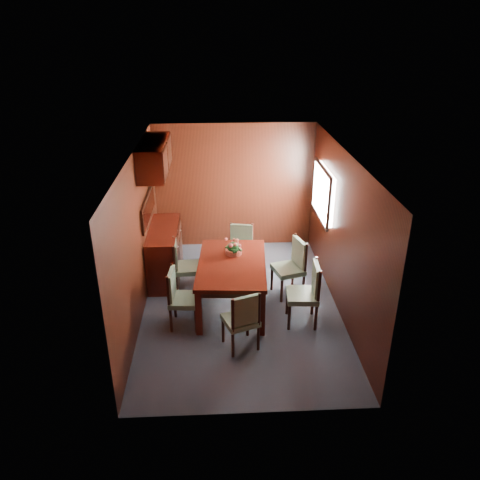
{
  "coord_description": "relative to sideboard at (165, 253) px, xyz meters",
  "views": [
    {
      "loc": [
        -0.33,
        -6.23,
        4.04
      ],
      "look_at": [
        0.0,
        0.17,
        1.05
      ],
      "focal_mm": 35.0,
      "sensor_mm": 36.0,
      "label": 1
    }
  ],
  "objects": [
    {
      "name": "chair_left_near",
      "position": [
        0.35,
        -1.48,
        0.05
      ],
      "size": [
        0.45,
        0.46,
        0.91
      ],
      "rotation": [
        0.0,
        0.0,
        -1.65
      ],
      "color": "black",
      "rests_on": "ground"
    },
    {
      "name": "sideboard",
      "position": [
        0.0,
        0.0,
        0.0
      ],
      "size": [
        0.48,
        1.4,
        0.9
      ],
      "primitive_type": "cube",
      "color": "black",
      "rests_on": "ground"
    },
    {
      "name": "ground",
      "position": [
        1.25,
        -1.0,
        -0.45
      ],
      "size": [
        4.5,
        4.5,
        0.0
      ],
      "primitive_type": "plane",
      "color": "#343A46",
      "rests_on": "ground"
    },
    {
      "name": "chair_foot",
      "position": [
        1.31,
        0.07,
        0.05
      ],
      "size": [
        0.49,
        0.48,
        0.89
      ],
      "rotation": [
        0.0,
        0.0,
        2.96
      ],
      "color": "black",
      "rests_on": "ground"
    },
    {
      "name": "chair_left_far",
      "position": [
        0.33,
        -0.53,
        0.06
      ],
      "size": [
        0.45,
        0.47,
        0.92
      ],
      "rotation": [
        0.0,
        0.0,
        -1.48
      ],
      "color": "black",
      "rests_on": "ground"
    },
    {
      "name": "dining_table",
      "position": [
        1.12,
        -1.0,
        0.2
      ],
      "size": [
        1.12,
        1.68,
        0.76
      ],
      "rotation": [
        0.0,
        0.0,
        -0.07
      ],
      "color": "black",
      "rests_on": "ground"
    },
    {
      "name": "room_shell",
      "position": [
        1.15,
        -0.67,
        1.18
      ],
      "size": [
        3.06,
        4.52,
        2.41
      ],
      "color": "black",
      "rests_on": "ground"
    },
    {
      "name": "chair_right_near",
      "position": [
        2.19,
        -1.5,
        0.09
      ],
      "size": [
        0.48,
        0.49,
        0.97
      ],
      "rotation": [
        0.0,
        0.0,
        1.5
      ],
      "color": "black",
      "rests_on": "ground"
    },
    {
      "name": "flower_centerpiece",
      "position": [
        1.16,
        -0.71,
        0.44
      ],
      "size": [
        0.27,
        0.27,
        0.27
      ],
      "color": "#BF503A",
      "rests_on": "dining_table"
    },
    {
      "name": "chair_right_far",
      "position": [
        2.1,
        -0.68,
        0.09
      ],
      "size": [
        0.55,
        0.56,
        0.97
      ],
      "rotation": [
        0.0,
        0.0,
        1.85
      ],
      "color": "black",
      "rests_on": "ground"
    },
    {
      "name": "chair_head",
      "position": [
        1.22,
        -2.09,
        0.05
      ],
      "size": [
        0.54,
        0.53,
        0.9
      ],
      "rotation": [
        0.0,
        0.0,
        0.35
      ],
      "color": "black",
      "rests_on": "ground"
    }
  ]
}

